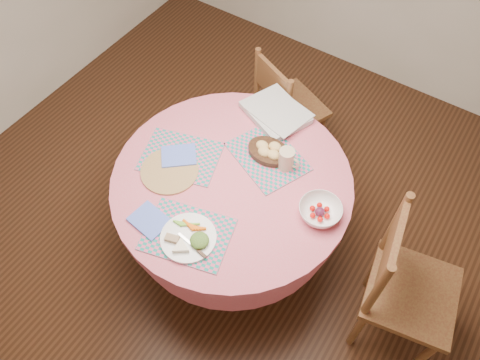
% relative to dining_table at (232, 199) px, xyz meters
% --- Properties ---
extents(ground, '(4.00, 4.00, 0.00)m').
position_rel_dining_table_xyz_m(ground, '(0.00, 0.00, -0.56)').
color(ground, '#331C0F').
rests_on(ground, ground).
extents(room_envelope, '(4.01, 4.01, 2.71)m').
position_rel_dining_table_xyz_m(room_envelope, '(0.00, 0.00, 1.16)').
color(room_envelope, silver).
rests_on(room_envelope, ground).
extents(dining_table, '(1.24, 1.24, 0.75)m').
position_rel_dining_table_xyz_m(dining_table, '(0.00, 0.00, 0.00)').
color(dining_table, '#CF6072').
rests_on(dining_table, ground).
extents(chair_right, '(0.51, 0.52, 0.98)m').
position_rel_dining_table_xyz_m(chair_right, '(0.97, 0.07, -0.04)').
color(chair_right, brown).
rests_on(chair_right, ground).
extents(chair_back, '(0.52, 0.51, 0.87)m').
position_rel_dining_table_xyz_m(chair_back, '(-0.15, 0.85, -0.10)').
color(chair_back, brown).
rests_on(chair_back, ground).
extents(placemat_front, '(0.46, 0.39, 0.01)m').
position_rel_dining_table_xyz_m(placemat_front, '(0.01, -0.38, 0.20)').
color(placemat_front, '#178275').
rests_on(placemat_front, dining_table).
extents(placemat_left, '(0.47, 0.41, 0.01)m').
position_rel_dining_table_xyz_m(placemat_left, '(-0.31, -0.03, 0.20)').
color(placemat_left, '#178275').
rests_on(placemat_left, dining_table).
extents(placemat_back, '(0.49, 0.44, 0.01)m').
position_rel_dining_table_xyz_m(placemat_back, '(0.08, 0.22, 0.20)').
color(placemat_back, '#178275').
rests_on(placemat_back, dining_table).
extents(wicker_trivet, '(0.30, 0.30, 0.01)m').
position_rel_dining_table_xyz_m(wicker_trivet, '(-0.29, -0.14, 0.20)').
color(wicker_trivet, olive).
rests_on(wicker_trivet, dining_table).
extents(napkin_near, '(0.20, 0.16, 0.01)m').
position_rel_dining_table_xyz_m(napkin_near, '(-0.19, -0.42, 0.20)').
color(napkin_near, '#536DD7').
rests_on(napkin_near, dining_table).
extents(napkin_far, '(0.23, 0.22, 0.01)m').
position_rel_dining_table_xyz_m(napkin_far, '(-0.31, -0.04, 0.21)').
color(napkin_far, '#536DD7').
rests_on(napkin_far, placemat_left).
extents(dinner_plate, '(0.26, 0.26, 0.05)m').
position_rel_dining_table_xyz_m(dinner_plate, '(0.03, -0.40, 0.22)').
color(dinner_plate, white).
rests_on(dinner_plate, placemat_front).
extents(bread_bowl, '(0.23, 0.23, 0.08)m').
position_rel_dining_table_xyz_m(bread_bowl, '(0.07, 0.24, 0.23)').
color(bread_bowl, black).
rests_on(bread_bowl, placemat_back).
extents(latte_mug, '(0.12, 0.08, 0.12)m').
position_rel_dining_table_xyz_m(latte_mug, '(0.19, 0.22, 0.26)').
color(latte_mug, '#C6AC88').
rests_on(latte_mug, placemat_back).
extents(fruit_bowl, '(0.22, 0.22, 0.07)m').
position_rel_dining_table_xyz_m(fruit_bowl, '(0.47, 0.06, 0.23)').
color(fruit_bowl, white).
rests_on(fruit_bowl, dining_table).
extents(newspaper_stack, '(0.42, 0.38, 0.04)m').
position_rel_dining_table_xyz_m(newspaper_stack, '(-0.04, 0.50, 0.22)').
color(newspaper_stack, silver).
rests_on(newspaper_stack, dining_table).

